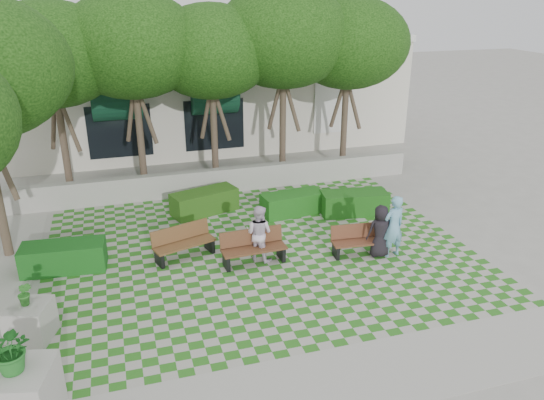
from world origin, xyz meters
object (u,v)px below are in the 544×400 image
object	(u,v)px
planter_back	(30,320)
person_white	(259,233)
person_blue	(394,226)
hedge_east	(354,203)
hedge_midleft	(204,202)
bench_east	(360,241)
person_dark	(380,231)
bench_west	(184,243)
hedge_midright	(293,203)
hedge_west	(64,257)
planter_front	(19,385)
bench_mid	(253,248)

from	to	relation	value
planter_back	person_white	bearing A→B (deg)	19.94
person_blue	hedge_east	bearing A→B (deg)	-104.86
hedge_midleft	bench_east	bearing A→B (deg)	-48.97
hedge_midleft	person_blue	world-z (taller)	person_blue
bench_east	person_white	bearing A→B (deg)	175.06
hedge_midleft	planter_back	xyz separation A→B (m)	(-4.87, -5.86, 0.09)
person_dark	person_white	xyz separation A→B (m)	(-3.35, 0.79, 0.04)
hedge_east	planter_back	world-z (taller)	planter_back
bench_west	person_dark	size ratio (longest dim) A/B	1.20
hedge_midright	person_dark	xyz separation A→B (m)	(1.38, -3.61, 0.40)
bench_west	hedge_west	bearing A→B (deg)	158.08
hedge_east	planter_front	world-z (taller)	planter_front
planter_back	person_blue	bearing A→B (deg)	7.18
planter_back	planter_front	bearing A→B (deg)	-86.63
planter_back	person_white	world-z (taller)	person_white
planter_back	bench_mid	bearing A→B (deg)	19.26
bench_mid	planter_back	world-z (taller)	planter_back
hedge_midleft	planter_back	size ratio (longest dim) A/B	1.56
bench_mid	planter_front	world-z (taller)	planter_front
hedge_west	planter_back	size ratio (longest dim) A/B	1.54
hedge_midleft	planter_front	world-z (taller)	planter_front
bench_west	planter_front	bearing A→B (deg)	-141.67
bench_east	planter_back	distance (m)	8.75
hedge_west	person_blue	distance (m)	9.14
hedge_east	planter_front	xyz separation A→B (m)	(-9.56, -6.84, 0.41)
hedge_midright	person_white	size ratio (longest dim) A/B	1.29
planter_front	person_blue	size ratio (longest dim) A/B	1.08
hedge_west	person_dark	bearing A→B (deg)	-11.52
bench_west	hedge_east	size ratio (longest dim) A/B	0.84
person_dark	person_white	bearing A→B (deg)	-6.75
hedge_midright	hedge_midleft	size ratio (longest dim) A/B	0.94
hedge_east	person_blue	distance (m)	3.15
hedge_west	person_white	xyz separation A→B (m)	(5.24, -0.96, 0.43)
hedge_east	hedge_midright	bearing A→B (deg)	162.87
bench_east	hedge_midleft	bearing A→B (deg)	136.60
hedge_midleft	hedge_west	world-z (taller)	hedge_midleft
hedge_midleft	planter_front	bearing A→B (deg)	-119.29
bench_mid	person_white	size ratio (longest dim) A/B	1.12
bench_west	person_dark	bearing A→B (deg)	-33.93
hedge_west	planter_front	bearing A→B (deg)	-93.66
bench_east	bench_west	xyz separation A→B (m)	(-4.89, 1.27, 0.03)
hedge_east	person_white	bearing A→B (deg)	-150.98
hedge_midright	bench_west	bearing A→B (deg)	-152.46
hedge_west	bench_east	bearing A→B (deg)	-10.41
bench_east	person_blue	distance (m)	1.03
bench_mid	planter_front	bearing A→B (deg)	-142.93
hedge_midleft	hedge_west	distance (m)	5.19
hedge_west	person_blue	xyz separation A→B (m)	(8.94, -1.85, 0.54)
bench_mid	person_blue	world-z (taller)	person_blue
bench_east	person_white	xyz separation A→B (m)	(-2.87, 0.53, 0.40)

